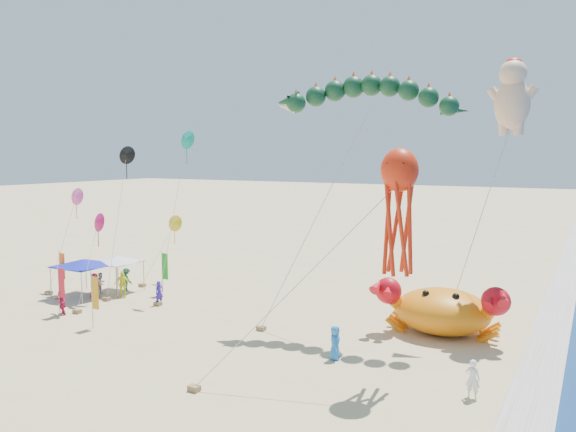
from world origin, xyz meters
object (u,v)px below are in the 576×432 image
object	(u,v)px
cherub_kite	(512,95)
canopy_blue	(83,263)
canopy_white	(117,259)
crab_inflatable	(442,310)
octopus_kite	(398,202)
dragon_kite	(367,101)

from	to	relation	value
cherub_kite	canopy_blue	world-z (taller)	cherub_kite
canopy_white	crab_inflatable	bearing A→B (deg)	4.09
cherub_kite	octopus_kite	world-z (taller)	cherub_kite
dragon_kite	octopus_kite	bearing A→B (deg)	-58.74
cherub_kite	canopy_blue	xyz separation A→B (m)	(-27.39, -6.58, -10.97)
dragon_kite	cherub_kite	distance (m)	8.08
crab_inflatable	octopus_kite	world-z (taller)	octopus_kite
crab_inflatable	canopy_white	size ratio (longest dim) A/B	2.29
canopy_blue	canopy_white	size ratio (longest dim) A/B	1.17
crab_inflatable	canopy_white	xyz separation A→B (m)	(-23.42, -1.68, 1.04)
canopy_white	cherub_kite	bearing A→B (deg)	9.56
crab_inflatable	canopy_white	distance (m)	23.51
octopus_kite	cherub_kite	bearing A→B (deg)	73.11
dragon_kite	octopus_kite	world-z (taller)	dragon_kite
dragon_kite	cherub_kite	bearing A→B (deg)	26.34
cherub_kite	octopus_kite	size ratio (longest dim) A/B	1.49
cherub_kite	dragon_kite	bearing A→B (deg)	-153.66
dragon_kite	crab_inflatable	bearing A→B (deg)	10.77
octopus_kite	dragon_kite	bearing A→B (deg)	121.26
octopus_kite	canopy_blue	size ratio (longest dim) A/B	2.80
octopus_kite	canopy_white	size ratio (longest dim) A/B	3.27
octopus_kite	canopy_white	world-z (taller)	octopus_kite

